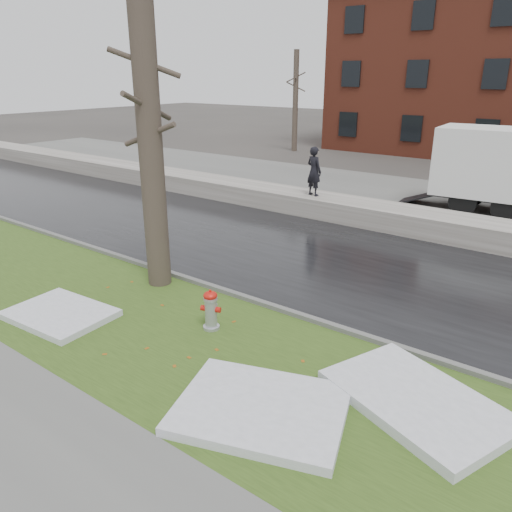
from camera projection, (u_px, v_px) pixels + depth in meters
The scene contains 14 objects.
ground at pixel (208, 313), 11.19m from camera, with size 120.00×120.00×0.00m, color #47423D.
verge at pixel (167, 334), 10.25m from camera, with size 60.00×4.50×0.04m, color #304818.
road at pixel (312, 257), 14.55m from camera, with size 60.00×7.00×0.03m, color black.
parking_lot at pixel (417, 201), 20.91m from camera, with size 60.00×9.00×0.03m, color slate.
curb at pixel (237, 295), 11.91m from camera, with size 60.00×0.15×0.14m, color slate.
snowbank at pixel (374, 214), 17.57m from camera, with size 60.00×1.60×0.75m, color #B7B0A7.
bg_tree_left at pixel (295, 100), 33.30m from camera, with size 1.40×1.62×6.50m.
bg_tree_center at pixel (405, 101), 32.89m from camera, with size 1.40×1.62×6.50m.
fire_hydrant at pixel (211, 308), 10.28m from camera, with size 0.44×0.41×0.88m.
tree at pixel (150, 138), 11.48m from camera, with size 1.49×1.76×7.19m.
worker at pixel (314, 171), 18.39m from camera, with size 0.66×0.43×1.81m, color black.
snow_patch_near at pixel (261, 409), 7.81m from camera, with size 2.60×2.00×0.16m, color white.
snow_patch_far at pixel (60, 314), 10.91m from camera, with size 2.20×1.60×0.14m, color white.
snow_patch_side at pixel (417, 400), 8.00m from camera, with size 2.80×1.80×0.18m, color white.
Camera 1 is at (6.92, -7.37, 5.07)m, focal length 35.00 mm.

